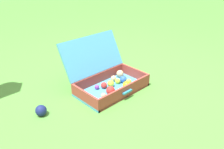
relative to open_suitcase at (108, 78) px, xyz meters
The scene contains 3 objects.
ground_plane 0.17m from the open_suitcase, 113.70° to the right, with size 16.00×16.00×0.00m, color #4C8C38.
open_suitcase is the anchor object (origin of this frame).
stray_ball_on_grass 0.70m from the open_suitcase, behind, with size 0.09×0.09×0.09m, color navy.
Camera 1 is at (-1.27, -1.32, 1.13)m, focal length 36.18 mm.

